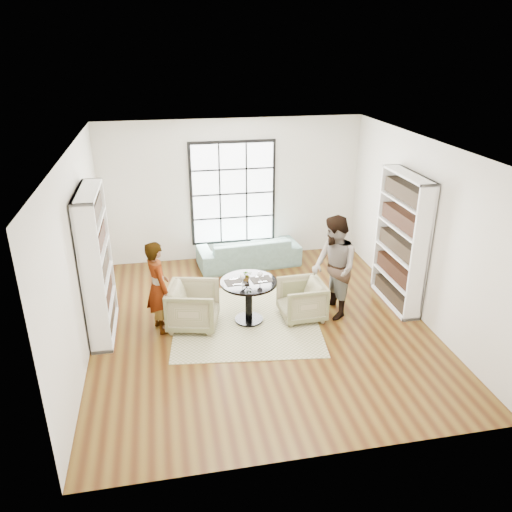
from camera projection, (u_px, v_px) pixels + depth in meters
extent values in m
plane|color=brown|center=(261.00, 324.00, 8.45)|extent=(6.00, 6.00, 0.00)
plane|color=silver|center=(233.00, 191.00, 10.56)|extent=(5.50, 0.00, 5.50)
plane|color=silver|center=(79.00, 255.00, 7.37)|extent=(0.00, 6.00, 6.00)
plane|color=silver|center=(422.00, 230.00, 8.34)|extent=(0.00, 6.00, 6.00)
plane|color=silver|center=(319.00, 347.00, 5.15)|extent=(5.50, 0.00, 5.50)
plane|color=white|center=(261.00, 146.00, 7.26)|extent=(6.00, 6.00, 0.00)
cube|color=black|center=(233.00, 193.00, 10.56)|extent=(1.82, 0.06, 2.22)
cube|color=white|center=(233.00, 194.00, 10.53)|extent=(1.70, 0.02, 2.10)
cube|color=#B5AC88|center=(246.00, 320.00, 8.57)|extent=(2.70, 2.70, 0.01)
cylinder|color=black|center=(249.00, 320.00, 8.55)|extent=(0.48, 0.48, 0.04)
cylinder|color=black|center=(249.00, 302.00, 8.41)|extent=(0.12, 0.12, 0.67)
cylinder|color=black|center=(249.00, 282.00, 8.27)|extent=(0.94, 0.94, 0.04)
imported|color=gray|center=(249.00, 251.00, 10.58)|extent=(2.19, 1.03, 0.62)
imported|color=#C0B389|center=(193.00, 306.00, 8.26)|extent=(0.98, 0.96, 0.74)
imported|color=#C2BA8A|center=(302.00, 300.00, 8.53)|extent=(0.77, 0.75, 0.67)
imported|color=gray|center=(158.00, 287.00, 8.01)|extent=(0.54, 0.66, 1.56)
imported|color=gray|center=(334.00, 268.00, 8.41)|extent=(0.74, 0.92, 1.79)
cube|color=#272421|center=(236.00, 282.00, 8.23)|extent=(0.37, 0.29, 0.01)
cube|color=#272421|center=(261.00, 279.00, 8.31)|extent=(0.37, 0.29, 0.01)
cylinder|color=silver|center=(243.00, 285.00, 8.14)|extent=(0.07, 0.07, 0.01)
cylinder|color=silver|center=(243.00, 281.00, 8.11)|extent=(0.01, 0.01, 0.11)
sphere|color=maroon|center=(243.00, 277.00, 8.08)|extent=(0.08, 0.08, 0.08)
ellipsoid|color=white|center=(243.00, 277.00, 8.08)|extent=(0.09, 0.09, 0.10)
cylinder|color=silver|center=(260.00, 282.00, 8.22)|extent=(0.07, 0.07, 0.01)
cylinder|color=silver|center=(260.00, 279.00, 8.20)|extent=(0.01, 0.01, 0.11)
sphere|color=maroon|center=(260.00, 274.00, 8.17)|extent=(0.08, 0.08, 0.08)
ellipsoid|color=white|center=(260.00, 274.00, 8.17)|extent=(0.09, 0.09, 0.10)
imported|color=gray|center=(247.00, 276.00, 8.24)|extent=(0.18, 0.15, 0.19)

